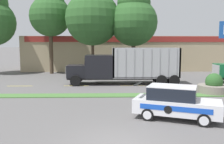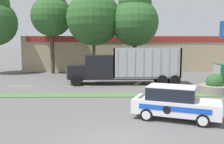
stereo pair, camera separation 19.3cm
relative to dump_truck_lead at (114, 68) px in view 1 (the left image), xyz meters
The scene contains 12 objects.
grass_verge 5.85m from the dump_truck_lead, 93.49° to the right, with size 120.00×1.38×0.06m, color #477538.
centre_line_3 9.26m from the dump_truck_lead, behind, with size 2.40×0.14×0.01m, color yellow.
centre_line_4 4.12m from the dump_truck_lead, 165.75° to the right, with size 2.40×0.14×0.01m, color yellow.
centre_line_5 2.53m from the dump_truck_lead, 28.41° to the right, with size 2.40×0.14×0.01m, color yellow.
centre_line_6 7.36m from the dump_truck_lead, ahead, with size 2.40×0.14×0.01m, color yellow.
dump_truck_lead is the anchor object (origin of this frame).
rally_car 12.08m from the dump_truck_lead, 76.33° to the right, with size 4.80×3.36×1.81m.
stone_planter 9.35m from the dump_truck_lead, 31.55° to the right, with size 2.51×2.51×1.64m.
store_building_backdrop 17.23m from the dump_truck_lead, 83.50° to the left, with size 30.01×12.10×5.13m.
tree_behind_left 9.20m from the dump_truck_lead, 111.11° to the left, with size 6.64×6.64×12.08m.
tree_behind_centre 8.38m from the dump_truck_lead, 66.40° to the left, with size 5.71×5.71×10.85m.
tree_behind_far_right 14.02m from the dump_truck_lead, 131.61° to the left, with size 5.43×5.43×11.77m.
Camera 1 is at (-0.51, -9.53, 3.98)m, focal length 40.00 mm.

